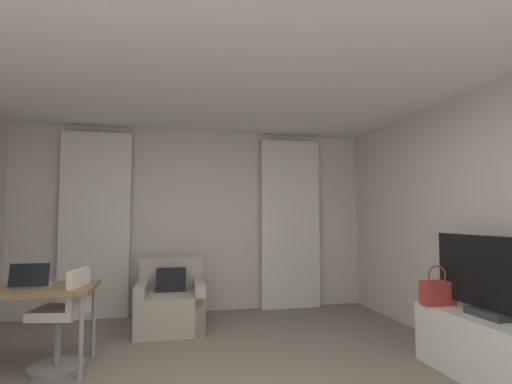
{
  "coord_description": "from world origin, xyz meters",
  "views": [
    {
      "loc": [
        -0.4,
        -2.64,
        1.36
      ],
      "look_at": [
        0.47,
        1.25,
        1.61
      ],
      "focal_mm": 27.07,
      "sensor_mm": 36.0,
      "label": 1
    }
  ],
  "objects_px": {
    "armchair": "(171,305)",
    "desk_chair": "(63,324)",
    "tv_console": "(496,353)",
    "tv_flatscreen": "(488,278)",
    "handbag_primary": "(437,292)",
    "laptop": "(32,282)",
    "desk": "(14,295)"
  },
  "relations": [
    {
      "from": "laptop",
      "to": "handbag_primary",
      "type": "bearing_deg",
      "value": -9.67
    },
    {
      "from": "laptop",
      "to": "tv_flatscreen",
      "type": "height_order",
      "value": "tv_flatscreen"
    },
    {
      "from": "tv_console",
      "to": "desk_chair",
      "type": "bearing_deg",
      "value": 162.02
    },
    {
      "from": "tv_console",
      "to": "tv_flatscreen",
      "type": "relative_size",
      "value": 1.23
    },
    {
      "from": "armchair",
      "to": "tv_flatscreen",
      "type": "bearing_deg",
      "value": -40.19
    },
    {
      "from": "tv_flatscreen",
      "to": "armchair",
      "type": "bearing_deg",
      "value": 139.81
    },
    {
      "from": "armchair",
      "to": "tv_flatscreen",
      "type": "distance_m",
      "value": 3.38
    },
    {
      "from": "desk_chair",
      "to": "tv_console",
      "type": "distance_m",
      "value": 3.67
    },
    {
      "from": "armchair",
      "to": "laptop",
      "type": "bearing_deg",
      "value": -139.03
    },
    {
      "from": "tv_flatscreen",
      "to": "desk",
      "type": "bearing_deg",
      "value": 164.24
    },
    {
      "from": "tv_console",
      "to": "tv_flatscreen",
      "type": "xyz_separation_m",
      "value": [
        0.0,
        0.05,
        0.58
      ]
    },
    {
      "from": "laptop",
      "to": "tv_flatscreen",
      "type": "xyz_separation_m",
      "value": [
        3.75,
        -1.1,
        0.07
      ]
    },
    {
      "from": "tv_console",
      "to": "handbag_primary",
      "type": "distance_m",
      "value": 0.66
    },
    {
      "from": "desk_chair",
      "to": "tv_console",
      "type": "xyz_separation_m",
      "value": [
        3.49,
        -1.13,
        -0.13
      ]
    },
    {
      "from": "tv_console",
      "to": "armchair",
      "type": "bearing_deg",
      "value": 139.17
    },
    {
      "from": "desk",
      "to": "handbag_primary",
      "type": "relative_size",
      "value": 3.6
    },
    {
      "from": "armchair",
      "to": "desk_chair",
      "type": "height_order",
      "value": "desk_chair"
    },
    {
      "from": "laptop",
      "to": "desk_chair",
      "type": "bearing_deg",
      "value": -2.89
    },
    {
      "from": "desk",
      "to": "tv_console",
      "type": "xyz_separation_m",
      "value": [
        3.89,
        -1.15,
        -0.4
      ]
    },
    {
      "from": "desk_chair",
      "to": "tv_flatscreen",
      "type": "xyz_separation_m",
      "value": [
        3.49,
        -1.08,
        0.46
      ]
    },
    {
      "from": "armchair",
      "to": "desk_chair",
      "type": "relative_size",
      "value": 0.95
    },
    {
      "from": "desk_chair",
      "to": "tv_flatscreen",
      "type": "bearing_deg",
      "value": -17.24
    },
    {
      "from": "laptop",
      "to": "tv_console",
      "type": "xyz_separation_m",
      "value": [
        3.75,
        -1.15,
        -0.51
      ]
    },
    {
      "from": "armchair",
      "to": "desk",
      "type": "xyz_separation_m",
      "value": [
        -1.35,
        -1.05,
        0.38
      ]
    },
    {
      "from": "laptop",
      "to": "handbag_primary",
      "type": "height_order",
      "value": "laptop"
    },
    {
      "from": "armchair",
      "to": "desk_chair",
      "type": "bearing_deg",
      "value": -131.52
    },
    {
      "from": "desk",
      "to": "desk_chair",
      "type": "distance_m",
      "value": 0.49
    },
    {
      "from": "desk",
      "to": "tv_flatscreen",
      "type": "xyz_separation_m",
      "value": [
        3.89,
        -1.1,
        0.18
      ]
    },
    {
      "from": "tv_flatscreen",
      "to": "handbag_primary",
      "type": "relative_size",
      "value": 3.06
    },
    {
      "from": "armchair",
      "to": "tv_console",
      "type": "bearing_deg",
      "value": -40.83
    },
    {
      "from": "laptop",
      "to": "tv_console",
      "type": "bearing_deg",
      "value": -16.96
    },
    {
      "from": "desk",
      "to": "laptop",
      "type": "height_order",
      "value": "laptop"
    }
  ]
}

